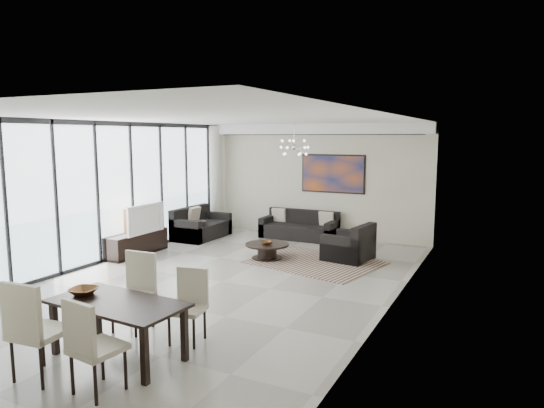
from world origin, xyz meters
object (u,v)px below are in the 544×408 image
Objects in this scene: tv_console at (137,243)px; dining_table at (117,309)px; television at (142,219)px; coffee_table at (267,250)px; sofa_main at (300,229)px.

dining_table is at bearing -50.42° from tv_console.
tv_console is at bearing 94.72° from television.
sofa_main reaches higher than coffee_table.
sofa_main is 1.75× the size of television.
coffee_table is 0.55× the size of dining_table.
dining_table is (0.54, -4.92, 0.41)m from coffee_table.
tv_console is 1.44× the size of television.
television is (-2.58, -0.94, 0.63)m from coffee_table.
tv_console is 5.16m from dining_table.
tv_console is 0.95× the size of dining_table.
tv_console is (-2.54, -3.19, 0.01)m from sofa_main.
television is at bearing -159.95° from coffee_table.
dining_table is at bearing -84.03° from sofa_main.
television is 5.07m from dining_table.
sofa_main is 4.01m from television.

